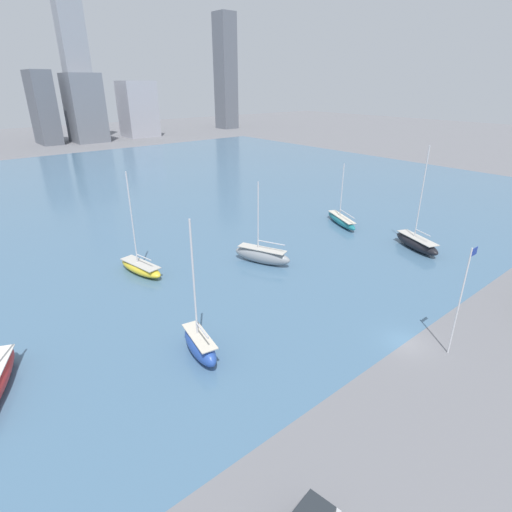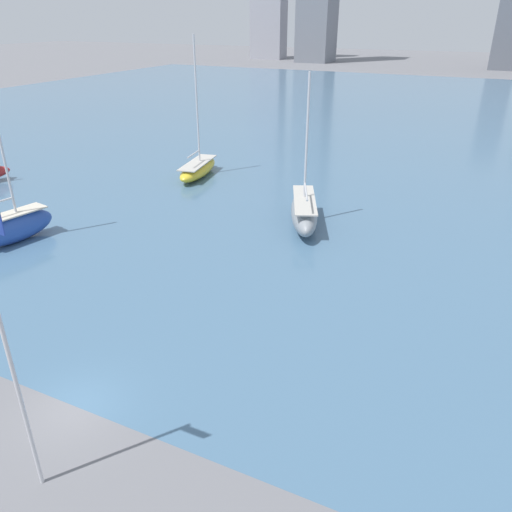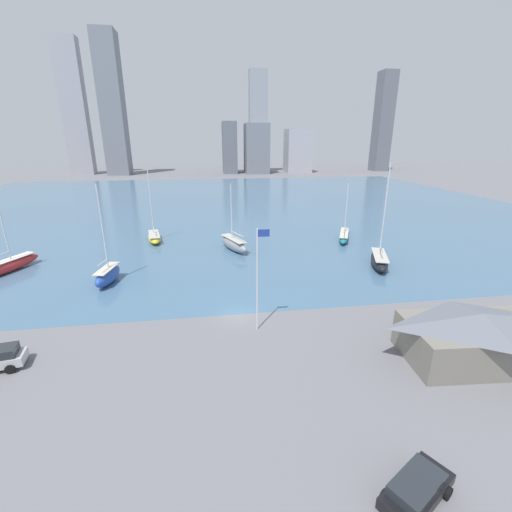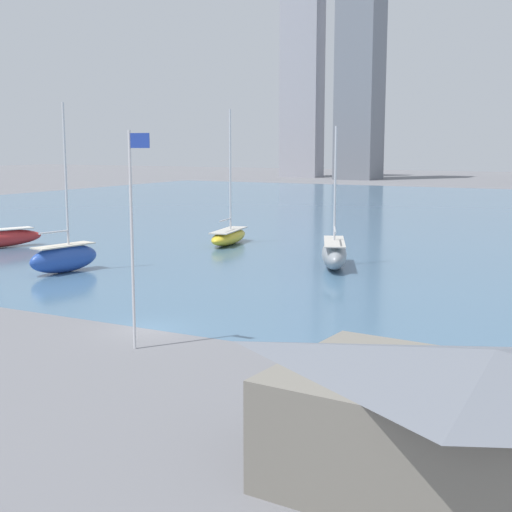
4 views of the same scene
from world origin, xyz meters
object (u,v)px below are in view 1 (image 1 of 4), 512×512
Objects in this scene: sailboat_yellow at (141,267)px; sailboat_gray at (262,255)px; sailboat_teal at (341,220)px; sailboat_blue at (200,345)px; sailboat_black at (417,243)px; flag_pole at (461,299)px.

sailboat_yellow is 1.17× the size of sailboat_gray.
sailboat_teal is 0.81× the size of sailboat_blue.
sailboat_teal is 0.79× the size of sailboat_yellow.
sailboat_gray is at bearing 173.31° from sailboat_black.
sailboat_black is 1.34× the size of sailboat_gray.
sailboat_gray reaches higher than flag_pole.
sailboat_blue reaches higher than sailboat_gray.
flag_pole is 0.70× the size of sailboat_black.
flag_pole is at bearing -101.01° from sailboat_teal.
sailboat_yellow is (-36.31, 4.41, 0.03)m from sailboat_teal.
sailboat_teal is (0.32, 14.73, -0.22)m from sailboat_black.
sailboat_blue is at bearing -110.26° from sailboat_yellow.
sailboat_blue is 0.98× the size of sailboat_yellow.
flag_pole is at bearing -77.38° from sailboat_yellow.
sailboat_black is at bearing -66.81° from sailboat_teal.
sailboat_yellow is 16.57m from sailboat_gray.
flag_pole is at bearing -112.39° from sailboat_gray.
sailboat_yellow reaches higher than sailboat_gray.
sailboat_yellow is at bearing 128.95° from sailboat_gray.
sailboat_black is 1.14× the size of sailboat_yellow.
sailboat_black reaches higher than sailboat_blue.
sailboat_blue is 1.15× the size of sailboat_gray.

